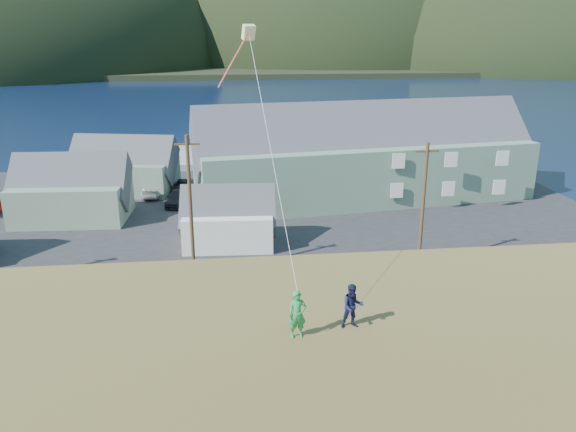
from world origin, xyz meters
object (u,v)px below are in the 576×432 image
Objects in this scene: kite_flyer_navy at (353,306)px; shed_white at (228,218)px; lodge at (364,155)px; wharf at (168,157)px; shed_palegreen_near at (71,191)px; shed_palegreen_far at (124,166)px; kite_flyer_green at (297,314)px.

shed_white is at bearing 96.85° from kite_flyer_navy.
lodge reaches higher than kite_flyer_navy.
wharf is 3.42× the size of shed_white.
lodge is at bearing -44.28° from wharf.
shed_palegreen_near is 15.88m from shed_white.
shed_palegreen_far is 45.98m from kite_flyer_green.
shed_white is 20.17m from shed_palegreen_far.
shed_palegreen_near is 0.87× the size of shed_palegreen_far.
kite_flyer_navy is at bearing -78.90° from shed_white.
kite_flyer_navy is at bearing -60.03° from shed_palegreen_near.
kite_flyer_navy is (14.30, -43.54, 5.15)m from shed_palegreen_far.
shed_palegreen_far is 7.73× the size of kite_flyer_green.
lodge is (21.16, -20.63, 4.09)m from wharf.
wharf is at bearing 99.68° from kite_flyer_navy.
kite_flyer_green is at bearing -62.72° from shed_palegreen_near.
lodge is at bearing -0.55° from shed_palegreen_far.
lodge is at bearing 10.82° from shed_palegreen_near.
lodge is 23.64× the size of kite_flyer_navy.
lodge is 22.54× the size of kite_flyer_green.
kite_flyer_green reaches higher than shed_white.
shed_palegreen_far is (-24.34, 5.46, -1.76)m from lodge.
shed_white reaches higher than wharf.
shed_white is 5.21× the size of kite_flyer_navy.
kite_flyer_navy is at bearing 5.72° from kite_flyer_green.
lodge is 27.74m from shed_palegreen_near.
lodge reaches higher than shed_palegreen_near.
shed_palegreen_far is (-10.64, 17.13, 0.52)m from shed_white.
shed_white is 0.64× the size of shed_palegreen_far.
kite_flyer_navy reaches higher than wharf.
shed_palegreen_near is at bearing 153.09° from shed_white.
shed_palegreen_far is at bearing 99.07° from kite_flyer_green.
shed_palegreen_near is 38.87m from kite_flyer_navy.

